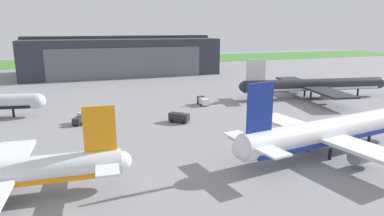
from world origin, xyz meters
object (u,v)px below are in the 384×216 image
(airliner_far_right, at_px, (313,85))
(baggage_tug, at_px, (179,117))
(airliner_near_right, at_px, (327,132))
(maintenance_hangar, at_px, (121,55))
(stair_truck, at_px, (203,101))
(pushback_tractor, at_px, (80,119))

(airliner_far_right, distance_m, baggage_tug, 49.32)
(airliner_far_right, relative_size, airliner_near_right, 1.24)
(baggage_tug, bearing_deg, maintenance_hangar, 90.55)
(baggage_tug, distance_m, stair_truck, 18.97)
(maintenance_hangar, distance_m, pushback_tractor, 88.40)
(airliner_near_right, height_order, baggage_tug, airliner_near_right)
(pushback_tractor, bearing_deg, maintenance_hangar, 76.35)
(baggage_tug, bearing_deg, stair_truck, 52.24)
(maintenance_hangar, xyz_separation_m, baggage_tug, (0.89, -91.80, -7.06))
(airliner_near_right, height_order, pushback_tractor, airliner_near_right)
(baggage_tug, relative_size, pushback_tractor, 1.05)
(airliner_near_right, distance_m, stair_truck, 42.82)
(airliner_far_right, bearing_deg, maintenance_hangar, 121.56)
(airliner_far_right, relative_size, stair_truck, 10.05)
(airliner_near_right, bearing_deg, baggage_tug, 124.05)
(baggage_tug, distance_m, pushback_tractor, 22.54)
(stair_truck, bearing_deg, maintenance_hangar, 99.25)
(maintenance_hangar, bearing_deg, baggage_tug, -89.45)
(maintenance_hangar, distance_m, airliner_far_right, 92.51)
(stair_truck, xyz_separation_m, pushback_tractor, (-33.29, -8.82, -0.03))
(airliner_far_right, bearing_deg, stair_truck, 176.92)
(airliner_far_right, bearing_deg, baggage_tug, -164.61)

